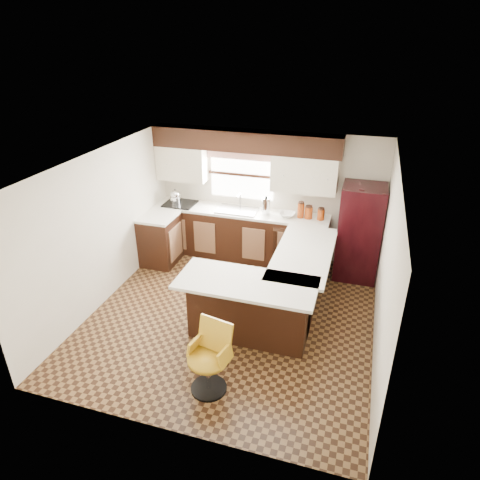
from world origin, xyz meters
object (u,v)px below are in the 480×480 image
(peninsula_long, at_px, (299,279))
(peninsula_return, at_px, (249,308))
(refrigerator, at_px, (359,232))
(bar_chair, at_px, (208,360))

(peninsula_long, xyz_separation_m, peninsula_return, (-0.53, -0.97, 0.00))
(refrigerator, bearing_deg, peninsula_long, -124.67)
(peninsula_long, bearing_deg, refrigerator, 55.33)
(peninsula_long, xyz_separation_m, refrigerator, (0.82, 1.19, 0.39))
(bar_chair, bearing_deg, peninsula_return, 92.67)
(peninsula_return, relative_size, bar_chair, 1.81)
(peninsula_long, height_order, refrigerator, refrigerator)
(peninsula_return, height_order, bar_chair, bar_chair)
(peninsula_return, bearing_deg, refrigerator, 58.10)
(peninsula_long, relative_size, peninsula_return, 1.18)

